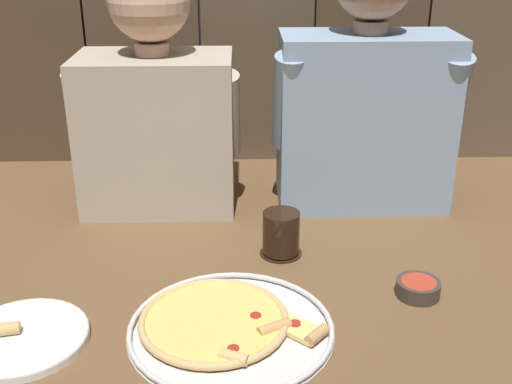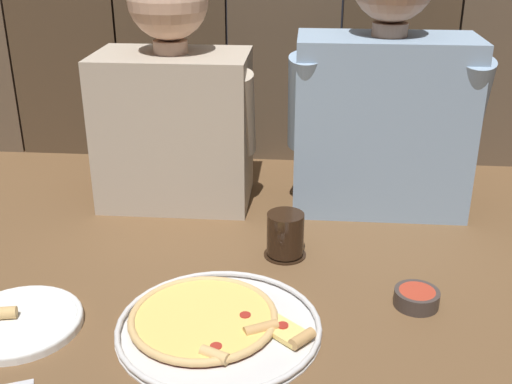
% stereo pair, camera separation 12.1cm
% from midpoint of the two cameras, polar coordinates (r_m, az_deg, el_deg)
% --- Properties ---
extents(ground_plane, '(3.20, 3.20, 0.00)m').
position_cam_midpoint_polar(ground_plane, '(1.21, 3.51, -9.86)').
color(ground_plane, brown).
extents(pizza_tray, '(0.36, 0.36, 0.03)m').
position_cam_midpoint_polar(pizza_tray, '(1.13, -0.68, -11.78)').
color(pizza_tray, silver).
rests_on(pizza_tray, ground).
extents(dinner_plate, '(0.22, 0.22, 0.03)m').
position_cam_midpoint_polar(dinner_plate, '(1.19, -17.85, -11.13)').
color(dinner_plate, white).
rests_on(dinner_plate, ground).
extents(drinking_glass, '(0.09, 0.09, 0.10)m').
position_cam_midpoint_polar(drinking_glass, '(1.34, 5.24, -3.95)').
color(drinking_glass, black).
rests_on(drinking_glass, ground).
extents(dipping_bowl, '(0.08, 0.08, 0.03)m').
position_cam_midpoint_polar(dipping_bowl, '(1.24, 16.99, -9.09)').
color(dipping_bowl, '#3D332D').
rests_on(dipping_bowl, ground).
extents(diner_left, '(0.40, 0.23, 0.59)m').
position_cam_midpoint_polar(diner_left, '(1.54, -5.21, 8.54)').
color(diner_left, '#B2A38E').
rests_on(diner_left, ground).
extents(diner_right, '(0.44, 0.21, 0.64)m').
position_cam_midpoint_polar(diner_right, '(1.53, 13.75, 8.73)').
color(diner_right, '#849EB7').
rests_on(diner_right, ground).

